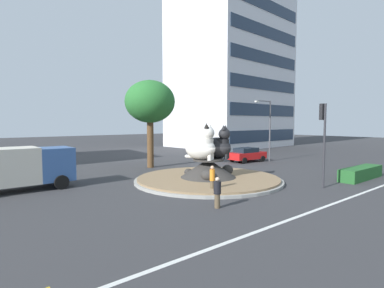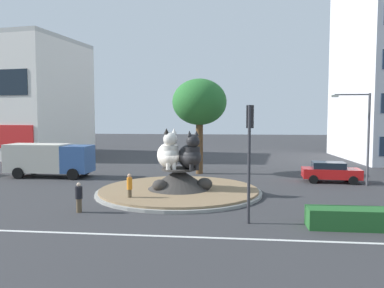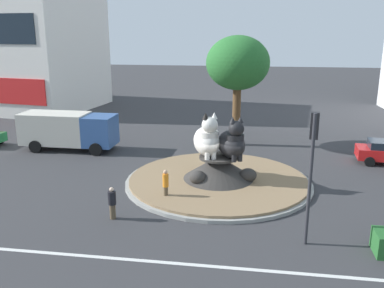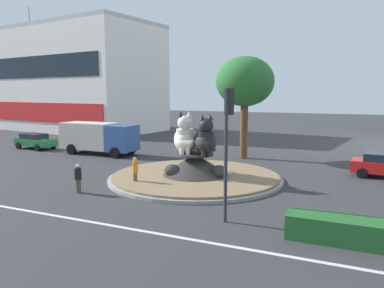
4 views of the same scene
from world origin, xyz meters
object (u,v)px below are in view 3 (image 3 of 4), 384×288
(pedestrian_orange_shirt, at_px, (166,184))
(delivery_box_truck, at_px, (68,129))
(pedestrian_black_shirt, at_px, (112,202))
(cat_statue_white, at_px, (207,140))
(cat_statue_black, at_px, (232,142))
(traffic_light_mast, at_px, (312,155))
(broadleaf_tree_behind_island, at_px, (238,64))

(pedestrian_orange_shirt, distance_m, delivery_box_truck, 12.18)
(pedestrian_black_shirt, relative_size, delivery_box_truck, 0.23)
(cat_statue_white, bearing_deg, cat_statue_black, 58.75)
(pedestrian_black_shirt, bearing_deg, delivery_box_truck, -170.14)
(cat_statue_black, xyz_separation_m, pedestrian_black_shirt, (-5.18, -5.10, -1.71))
(cat_statue_black, bearing_deg, traffic_light_mast, 0.86)
(cat_statue_white, xyz_separation_m, pedestrian_orange_shirt, (-1.79, -2.92, -1.67))
(pedestrian_black_shirt, relative_size, pedestrian_orange_shirt, 0.93)
(broadleaf_tree_behind_island, distance_m, pedestrian_orange_shirt, 12.89)
(cat_statue_black, bearing_deg, pedestrian_black_shirt, -73.88)
(broadleaf_tree_behind_island, distance_m, pedestrian_black_shirt, 15.62)
(traffic_light_mast, distance_m, pedestrian_black_shirt, 9.15)
(cat_statue_black, height_order, broadleaf_tree_behind_island, broadleaf_tree_behind_island)
(traffic_light_mast, distance_m, delivery_box_truck, 19.56)
(pedestrian_orange_shirt, bearing_deg, cat_statue_black, 35.80)
(cat_statue_white, bearing_deg, traffic_light_mast, 15.40)
(cat_statue_white, distance_m, cat_statue_black, 1.42)
(cat_statue_black, bearing_deg, delivery_box_truck, -143.01)
(pedestrian_black_shirt, height_order, delivery_box_truck, delivery_box_truck)
(cat_statue_white, bearing_deg, pedestrian_orange_shirt, -53.42)
(traffic_light_mast, height_order, pedestrian_black_shirt, traffic_light_mast)
(cat_statue_white, xyz_separation_m, traffic_light_mast, (4.82, -6.32, 1.21))
(broadleaf_tree_behind_island, bearing_deg, pedestrian_black_shirt, -109.83)
(cat_statue_white, height_order, broadleaf_tree_behind_island, broadleaf_tree_behind_island)
(pedestrian_orange_shirt, bearing_deg, pedestrian_black_shirt, -133.82)
(cat_statue_white, height_order, traffic_light_mast, traffic_light_mast)
(traffic_light_mast, height_order, delivery_box_truck, traffic_light_mast)
(delivery_box_truck, bearing_deg, cat_statue_white, -25.84)
(cat_statue_white, distance_m, pedestrian_black_shirt, 6.77)
(cat_statue_black, bearing_deg, cat_statue_white, -127.78)
(traffic_light_mast, distance_m, broadleaf_tree_behind_island, 15.43)
(cat_statue_white, height_order, delivery_box_truck, cat_statue_white)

